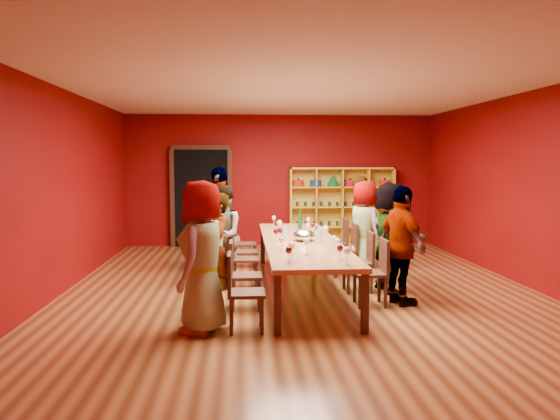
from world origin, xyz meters
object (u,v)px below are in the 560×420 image
object	(u,v)px
chair_person_left_3	(240,248)
chair_person_right_1	(376,269)
person_left_0	(203,257)
person_left_4	(220,218)
person_left_3	(216,232)
chair_person_left_0	(239,288)
chair_person_left_4	(240,241)
person_right_1	(402,246)
person_right_2	(390,237)
wine_bottle	(300,221)
chair_person_right_2	(363,258)
person_right_4	(362,221)
chair_person_right_3	(348,247)
person_left_1	(217,251)
chair_person_left_1	(240,271)
spittoon_bowl	(304,236)
person_right_3	(364,228)
shelving_unit	(341,203)
tasting_table	(301,244)
person_left_2	(221,236)
chair_person_right_4	(340,240)
chair_person_left_2	(240,255)

from	to	relation	value
chair_person_left_3	chair_person_right_1	world-z (taller)	same
person_left_0	person_left_4	xyz separation A→B (m)	(0.04, 3.75, 0.06)
person_left_3	chair_person_left_0	bearing A→B (deg)	2.91
person_left_3	chair_person_left_4	xyz separation A→B (m)	(0.40, 0.90, -0.28)
person_left_0	person_right_1	world-z (taller)	person_left_0
person_left_4	person_right_2	xyz separation A→B (m)	(2.59, -1.98, -0.10)
chair_person_left_3	wine_bottle	bearing A→B (deg)	27.28
chair_person_right_2	person_right_4	distance (m)	2.03
chair_person_right_3	person_left_4	bearing A→B (deg)	158.73
chair_person_left_4	chair_person_right_3	bearing A→B (deg)	-25.06
person_left_1	chair_person_right_3	world-z (taller)	person_left_1
chair_person_left_1	spittoon_bowl	bearing A→B (deg)	45.00
chair_person_left_1	chair_person_right_2	size ratio (longest dim) A/B	1.00
person_left_1	person_right_3	xyz separation A→B (m)	(2.39, 1.96, 0.04)
shelving_unit	chair_person_right_2	xyz separation A→B (m)	(-0.49, -4.50, -0.49)
spittoon_bowl	person_left_0	bearing A→B (deg)	-125.70
person_left_3	person_right_1	xyz separation A→B (m)	(2.56, -1.86, 0.03)
chair_person_right_3	person_right_4	xyz separation A→B (m)	(0.42, 0.84, 0.34)
chair_person_left_1	person_left_0	bearing A→B (deg)	-113.51
person_right_1	person_right_2	xyz separation A→B (m)	(0.06, 0.78, 0.02)
chair_person_left_0	chair_person_left_4	world-z (taller)	same
tasting_table	person_left_4	distance (m)	2.21
person_left_0	chair_person_left_4	world-z (taller)	person_left_0
chair_person_right_2	person_right_2	bearing A→B (deg)	-0.00
tasting_table	wine_bottle	xyz separation A→B (m)	(0.14, 1.43, 0.18)
shelving_unit	person_right_2	xyz separation A→B (m)	(-0.08, -4.50, -0.17)
chair_person_left_4	person_right_3	size ratio (longest dim) A/B	0.55
chair_person_left_0	chair_person_left_1	distance (m)	0.94
person_right_2	person_right_3	size ratio (longest dim) A/B	1.02
chair_person_right_3	person_left_2	bearing A→B (deg)	-160.98
wine_bottle	chair_person_right_2	bearing A→B (deg)	-64.48
wine_bottle	person_left_2	bearing A→B (deg)	-137.63
person_left_0	shelving_unit	bearing A→B (deg)	174.15
chair_person_left_4	person_right_4	bearing A→B (deg)	-0.39
chair_person_right_1	chair_person_right_4	xyz separation A→B (m)	(0.00, 2.74, 0.00)
person_left_1	chair_person_right_1	bearing A→B (deg)	81.34
chair_person_right_4	person_left_0	bearing A→B (deg)	-120.84
shelving_unit	person_left_1	distance (m)	5.94
person_left_3	spittoon_bowl	size ratio (longest dim) A/B	4.62
chair_person_left_0	spittoon_bowl	distance (m)	2.14
chair_person_right_1	chair_person_right_3	xyz separation A→B (m)	(0.00, 1.91, 0.00)
person_left_1	wine_bottle	bearing A→B (deg)	141.18
wine_bottle	tasting_table	bearing A→B (deg)	-95.53
chair_person_left_1	person_right_4	bearing A→B (deg)	51.33
person_right_3	spittoon_bowl	size ratio (longest dim) A/B	4.78
chair_person_left_2	shelving_unit	bearing A→B (deg)	60.66
chair_person_left_2	person_left_4	bearing A→B (deg)	103.08
person_left_0	spittoon_bowl	size ratio (longest dim) A/B	5.11
chair_person_left_4	tasting_table	bearing A→B (deg)	-63.04
chair_person_right_1	person_right_1	world-z (taller)	person_right_1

